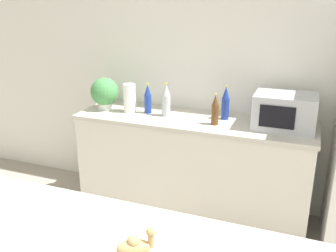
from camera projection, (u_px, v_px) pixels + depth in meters
The scene contains 10 objects.
wall_back at pixel (254, 74), 3.29m from camera, with size 8.00×0.06×2.55m.
back_counter at pixel (192, 166), 3.42m from camera, with size 2.08×0.63×0.91m.
potted_plant at pixel (105, 92), 3.49m from camera, with size 0.26×0.26×0.30m.
paper_towel_roll at pixel (130, 98), 3.41m from camera, with size 0.11×0.11×0.26m.
microwave at pixel (285, 111), 2.98m from camera, with size 0.48×0.37×0.28m.
back_bottle_0 at pixel (225, 103), 3.20m from camera, with size 0.07×0.07×0.30m.
back_bottle_1 at pixel (215, 110), 3.07m from camera, with size 0.06×0.06×0.26m.
back_bottle_2 at pixel (166, 100), 3.29m from camera, with size 0.08×0.08×0.30m.
back_bottle_3 at pixel (148, 99), 3.38m from camera, with size 0.07×0.07×0.27m.
camel_figurine_second at pixel (135, 247), 1.27m from camera, with size 0.13×0.11×0.17m.
Camera 1 is at (0.46, -0.59, 1.91)m, focal length 40.00 mm.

